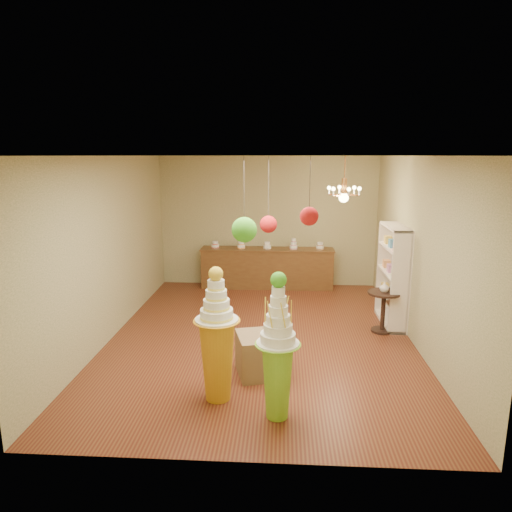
# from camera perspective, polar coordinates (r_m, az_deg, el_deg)

# --- Properties ---
(floor) EXTENTS (6.50, 6.50, 0.00)m
(floor) POSITION_cam_1_polar(r_m,az_deg,el_deg) (7.85, 0.60, -10.03)
(floor) COLOR #5E2B19
(floor) RESTS_ON ground
(ceiling) EXTENTS (6.50, 6.50, 0.00)m
(ceiling) POSITION_cam_1_polar(r_m,az_deg,el_deg) (7.25, 0.65, 12.43)
(ceiling) COLOR silver
(ceiling) RESTS_ON ground
(wall_back) EXTENTS (5.00, 0.04, 3.00)m
(wall_back) POSITION_cam_1_polar(r_m,az_deg,el_deg) (10.61, 1.48, 4.31)
(wall_back) COLOR tan
(wall_back) RESTS_ON ground
(wall_front) EXTENTS (5.00, 0.04, 3.00)m
(wall_front) POSITION_cam_1_polar(r_m,az_deg,el_deg) (4.28, -1.52, -8.10)
(wall_front) COLOR tan
(wall_front) RESTS_ON ground
(wall_left) EXTENTS (0.04, 6.50, 3.00)m
(wall_left) POSITION_cam_1_polar(r_m,az_deg,el_deg) (7.93, -17.73, 0.94)
(wall_left) COLOR tan
(wall_left) RESTS_ON ground
(wall_right) EXTENTS (0.04, 6.50, 3.00)m
(wall_right) POSITION_cam_1_polar(r_m,az_deg,el_deg) (7.71, 19.53, 0.49)
(wall_right) COLOR tan
(wall_right) RESTS_ON ground
(pedestal_green) EXTENTS (0.56, 0.56, 1.76)m
(pedestal_green) POSITION_cam_1_polar(r_m,az_deg,el_deg) (5.36, 2.72, -13.04)
(pedestal_green) COLOR #81CA2C
(pedestal_green) RESTS_ON floor
(pedestal_orange) EXTENTS (0.70, 0.70, 1.71)m
(pedestal_orange) POSITION_cam_1_polar(r_m,az_deg,el_deg) (5.76, -4.86, -11.36)
(pedestal_orange) COLOR orange
(pedestal_orange) RESTS_ON floor
(burlap_riser) EXTENTS (0.77, 0.77, 0.57)m
(burlap_riser) POSITION_cam_1_polar(r_m,az_deg,el_deg) (6.51, 0.62, -12.19)
(burlap_riser) COLOR olive
(burlap_riser) RESTS_ON floor
(sideboard) EXTENTS (3.04, 0.54, 1.16)m
(sideboard) POSITION_cam_1_polar(r_m,az_deg,el_deg) (10.53, 1.40, -1.42)
(sideboard) COLOR brown
(sideboard) RESTS_ON floor
(shelving_unit) EXTENTS (0.33, 1.20, 1.80)m
(shelving_unit) POSITION_cam_1_polar(r_m,az_deg,el_deg) (8.55, 16.75, -2.31)
(shelving_unit) COLOR silver
(shelving_unit) RESTS_ON floor
(round_table) EXTENTS (0.67, 0.67, 0.72)m
(round_table) POSITION_cam_1_polar(r_m,az_deg,el_deg) (8.20, 15.63, -6.04)
(round_table) COLOR black
(round_table) RESTS_ON floor
(vase) EXTENTS (0.17, 0.17, 0.17)m
(vase) POSITION_cam_1_polar(r_m,az_deg,el_deg) (8.11, 15.77, -3.75)
(vase) COLOR silver
(vase) RESTS_ON round_table
(pom_red_left) EXTENTS (0.22, 0.22, 0.97)m
(pom_red_left) POSITION_cam_1_polar(r_m,az_deg,el_deg) (5.84, 1.56, 4.01)
(pom_red_left) COLOR #3C332B
(pom_red_left) RESTS_ON ceiling
(pom_green_mid) EXTENTS (0.29, 0.29, 0.97)m
(pom_green_mid) POSITION_cam_1_polar(r_m,az_deg,el_deg) (5.20, -1.48, 3.30)
(pom_green_mid) COLOR #3C332B
(pom_green_mid) RESTS_ON ceiling
(pom_red_right) EXTENTS (0.20, 0.20, 0.72)m
(pom_red_right) POSITION_cam_1_polar(r_m,az_deg,el_deg) (4.84, 6.66, 4.97)
(pom_red_right) COLOR #3C332B
(pom_red_right) RESTS_ON ceiling
(chandelier) EXTENTS (0.81, 0.81, 0.85)m
(chandelier) POSITION_cam_1_polar(r_m,az_deg,el_deg) (8.54, 10.92, 7.53)
(chandelier) COLOR #CF8549
(chandelier) RESTS_ON ceiling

